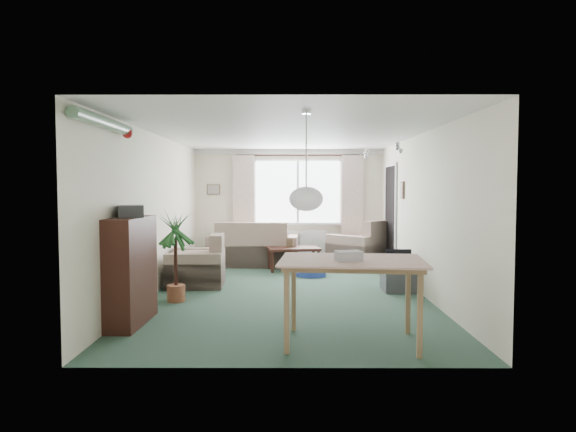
{
  "coord_description": "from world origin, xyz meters",
  "views": [
    {
      "loc": [
        0.03,
        -7.72,
        1.61
      ],
      "look_at": [
        0.0,
        0.3,
        1.15
      ],
      "focal_mm": 32.0,
      "sensor_mm": 36.0,
      "label": 1
    }
  ],
  "objects_px": {
    "armchair_left": "(196,260)",
    "dining_table": "(351,302)",
    "coffee_table": "(293,259)",
    "bookshelf": "(130,271)",
    "armchair_corner": "(360,243)",
    "pet_bed": "(311,273)",
    "tv_cube": "(398,276)",
    "houseplant": "(176,257)",
    "sofa": "(254,243)"
  },
  "relations": [
    {
      "from": "bookshelf",
      "to": "pet_bed",
      "type": "height_order",
      "value": "bookshelf"
    },
    {
      "from": "sofa",
      "to": "bookshelf",
      "type": "xyz_separation_m",
      "value": [
        -1.13,
        -4.53,
        0.18
      ]
    },
    {
      "from": "bookshelf",
      "to": "coffee_table",
      "type": "bearing_deg",
      "value": 64.87
    },
    {
      "from": "bookshelf",
      "to": "pet_bed",
      "type": "xyz_separation_m",
      "value": [
        2.25,
        3.24,
        -0.57
      ]
    },
    {
      "from": "bookshelf",
      "to": "dining_table",
      "type": "xyz_separation_m",
      "value": [
        2.5,
        -0.73,
        -0.2
      ]
    },
    {
      "from": "armchair_corner",
      "to": "tv_cube",
      "type": "distance_m",
      "value": 2.61
    },
    {
      "from": "armchair_corner",
      "to": "houseplant",
      "type": "xyz_separation_m",
      "value": [
        -3.04,
        -3.33,
        0.16
      ]
    },
    {
      "from": "armchair_corner",
      "to": "coffee_table",
      "type": "relative_size",
      "value": 1.06
    },
    {
      "from": "coffee_table",
      "to": "houseplant",
      "type": "relative_size",
      "value": 0.79
    },
    {
      "from": "houseplant",
      "to": "pet_bed",
      "type": "height_order",
      "value": "houseplant"
    },
    {
      "from": "houseplant",
      "to": "tv_cube",
      "type": "relative_size",
      "value": 2.43
    },
    {
      "from": "sofa",
      "to": "tv_cube",
      "type": "height_order",
      "value": "sofa"
    },
    {
      "from": "bookshelf",
      "to": "tv_cube",
      "type": "relative_size",
      "value": 2.43
    },
    {
      "from": "armchair_left",
      "to": "dining_table",
      "type": "relative_size",
      "value": 0.69
    },
    {
      "from": "pet_bed",
      "to": "dining_table",
      "type": "bearing_deg",
      "value": -86.47
    },
    {
      "from": "sofa",
      "to": "coffee_table",
      "type": "bearing_deg",
      "value": 143.6
    },
    {
      "from": "armchair_left",
      "to": "coffee_table",
      "type": "xyz_separation_m",
      "value": [
        1.6,
        1.52,
        -0.2
      ]
    },
    {
      "from": "pet_bed",
      "to": "coffee_table",
      "type": "bearing_deg",
      "value": 116.61
    },
    {
      "from": "pet_bed",
      "to": "bookshelf",
      "type": "bearing_deg",
      "value": -124.83
    },
    {
      "from": "coffee_table",
      "to": "houseplant",
      "type": "xyz_separation_m",
      "value": [
        -1.67,
        -2.7,
        0.4
      ]
    },
    {
      "from": "coffee_table",
      "to": "tv_cube",
      "type": "bearing_deg",
      "value": -50.67
    },
    {
      "from": "coffee_table",
      "to": "armchair_left",
      "type": "bearing_deg",
      "value": -136.44
    },
    {
      "from": "coffee_table",
      "to": "dining_table",
      "type": "height_order",
      "value": "dining_table"
    },
    {
      "from": "sofa",
      "to": "coffee_table",
      "type": "relative_size",
      "value": 1.83
    },
    {
      "from": "coffee_table",
      "to": "bookshelf",
      "type": "distance_m",
      "value": 4.35
    },
    {
      "from": "sofa",
      "to": "dining_table",
      "type": "distance_m",
      "value": 5.44
    },
    {
      "from": "coffee_table",
      "to": "tv_cube",
      "type": "xyz_separation_m",
      "value": [
        1.6,
        -1.95,
        0.01
      ]
    },
    {
      "from": "armchair_left",
      "to": "tv_cube",
      "type": "height_order",
      "value": "armchair_left"
    },
    {
      "from": "armchair_corner",
      "to": "armchair_left",
      "type": "xyz_separation_m",
      "value": [
        -2.98,
        -2.16,
        -0.05
      ]
    },
    {
      "from": "houseplant",
      "to": "dining_table",
      "type": "distance_m",
      "value": 2.94
    },
    {
      "from": "armchair_left",
      "to": "bookshelf",
      "type": "height_order",
      "value": "bookshelf"
    },
    {
      "from": "armchair_corner",
      "to": "houseplant",
      "type": "height_order",
      "value": "houseplant"
    },
    {
      "from": "bookshelf",
      "to": "houseplant",
      "type": "relative_size",
      "value": 1.0
    },
    {
      "from": "bookshelf",
      "to": "pet_bed",
      "type": "bearing_deg",
      "value": 56.67
    },
    {
      "from": "pet_bed",
      "to": "tv_cube",
      "type": "bearing_deg",
      "value": -45.86
    },
    {
      "from": "sofa",
      "to": "bookshelf",
      "type": "bearing_deg",
      "value": 78.85
    },
    {
      "from": "sofa",
      "to": "dining_table",
      "type": "relative_size",
      "value": 1.33
    },
    {
      "from": "houseplant",
      "to": "dining_table",
      "type": "xyz_separation_m",
      "value": [
        2.23,
        -1.91,
        -0.2
      ]
    },
    {
      "from": "armchair_corner",
      "to": "dining_table",
      "type": "relative_size",
      "value": 0.77
    },
    {
      "from": "armchair_corner",
      "to": "pet_bed",
      "type": "xyz_separation_m",
      "value": [
        -1.06,
        -1.27,
        -0.41
      ]
    },
    {
      "from": "armchair_corner",
      "to": "sofa",
      "type": "bearing_deg",
      "value": -45.33
    },
    {
      "from": "dining_table",
      "to": "armchair_left",
      "type": "bearing_deg",
      "value": 125.01
    },
    {
      "from": "armchair_left",
      "to": "sofa",
      "type": "bearing_deg",
      "value": 156.99
    },
    {
      "from": "sofa",
      "to": "houseplant",
      "type": "height_order",
      "value": "houseplant"
    },
    {
      "from": "bookshelf",
      "to": "dining_table",
      "type": "bearing_deg",
      "value": -14.89
    },
    {
      "from": "houseplant",
      "to": "tv_cube",
      "type": "xyz_separation_m",
      "value": [
        3.27,
        0.74,
        -0.39
      ]
    },
    {
      "from": "bookshelf",
      "to": "dining_table",
      "type": "distance_m",
      "value": 2.61
    },
    {
      "from": "coffee_table",
      "to": "dining_table",
      "type": "distance_m",
      "value": 4.64
    },
    {
      "from": "bookshelf",
      "to": "houseplant",
      "type": "bearing_deg",
      "value": 78.44
    },
    {
      "from": "armchair_left",
      "to": "coffee_table",
      "type": "relative_size",
      "value": 0.95
    }
  ]
}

